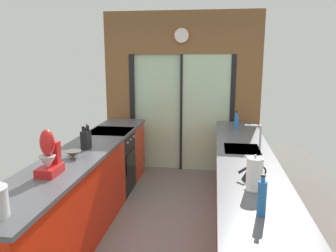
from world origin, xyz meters
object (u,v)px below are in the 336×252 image
object	(u,v)px
mixing_bowl	(73,154)
kettle	(251,172)
paper_towel_roll	(254,174)
soap_bottle_near	(262,198)
soap_bottle_far	(236,121)
knife_block	(86,139)
oven_range	(111,162)
stand_mixer	(49,157)

from	to	relation	value
mixing_bowl	kettle	size ratio (longest dim) A/B	0.72
mixing_bowl	paper_towel_roll	bearing A→B (deg)	-18.67
soap_bottle_near	soap_bottle_far	world-z (taller)	soap_bottle_near
mixing_bowl	knife_block	size ratio (longest dim) A/B	0.60
oven_range	knife_block	distance (m)	1.11
stand_mixer	kettle	distance (m)	1.79
stand_mixer	paper_towel_roll	bearing A→B (deg)	-3.23
stand_mixer	paper_towel_roll	xyz separation A→B (m)	(1.78, -0.10, -0.03)
mixing_bowl	soap_bottle_far	distance (m)	2.48
oven_range	mixing_bowl	size ratio (longest dim) A/B	5.30
knife_block	soap_bottle_near	distance (m)	2.27
mixing_bowl	soap_bottle_near	bearing A→B (deg)	-30.32
stand_mixer	mixing_bowl	bearing A→B (deg)	90.00
mixing_bowl	stand_mixer	world-z (taller)	stand_mixer
mixing_bowl	soap_bottle_near	world-z (taller)	soap_bottle_near
kettle	paper_towel_roll	bearing A→B (deg)	-90.46
oven_range	kettle	size ratio (longest dim) A/B	3.83
soap_bottle_far	kettle	bearing A→B (deg)	-89.95
mixing_bowl	soap_bottle_far	bearing A→B (deg)	44.16
soap_bottle_near	paper_towel_roll	xyz separation A→B (m)	(-0.00, 0.44, 0.01)
knife_block	soap_bottle_far	xyz separation A→B (m)	(1.78, 1.37, -0.00)
kettle	soap_bottle_far	xyz separation A→B (m)	(-0.00, 2.12, 0.03)
oven_range	soap_bottle_far	xyz separation A→B (m)	(1.80, 0.41, 0.57)
oven_range	soap_bottle_near	distance (m)	3.02
soap_bottle_far	soap_bottle_near	bearing A→B (deg)	-90.00
stand_mixer	knife_block	bearing A→B (deg)	89.99
oven_range	mixing_bowl	bearing A→B (deg)	-89.20
stand_mixer	soap_bottle_far	xyz separation A→B (m)	(1.78, 2.23, -0.05)
stand_mixer	paper_towel_roll	size ratio (longest dim) A/B	1.43
soap_bottle_near	soap_bottle_far	bearing A→B (deg)	90.00
kettle	paper_towel_roll	world-z (taller)	paper_towel_roll
knife_block	stand_mixer	size ratio (longest dim) A/B	0.69
knife_block	soap_bottle_near	xyz separation A→B (m)	(1.78, -1.40, 0.01)
mixing_bowl	soap_bottle_near	distance (m)	2.06
stand_mixer	kettle	bearing A→B (deg)	3.65
oven_range	soap_bottle_near	size ratio (longest dim) A/B	3.19
knife_block	soap_bottle_near	size ratio (longest dim) A/B	1.00
mixing_bowl	soap_bottle_near	size ratio (longest dim) A/B	0.60
paper_towel_roll	kettle	bearing A→B (deg)	89.54
knife_block	paper_towel_roll	size ratio (longest dim) A/B	0.98
soap_bottle_near	kettle	bearing A→B (deg)	89.85
kettle	paper_towel_roll	size ratio (longest dim) A/B	0.82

